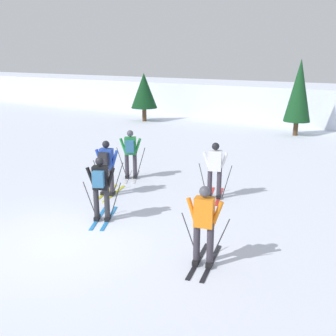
{
  "coord_description": "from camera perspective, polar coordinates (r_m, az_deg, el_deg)",
  "views": [
    {
      "loc": [
        6.64,
        -5.69,
        4.13
      ],
      "look_at": [
        0.38,
        3.81,
        0.9
      ],
      "focal_mm": 42.28,
      "sensor_mm": 36.0,
      "label": 1
    }
  ],
  "objects": [
    {
      "name": "ground_plane",
      "position": [
        9.67,
        -14.69,
        -9.98
      ],
      "size": [
        120.0,
        120.0,
        0.0
      ],
      "primitive_type": "plane",
      "color": "silver"
    },
    {
      "name": "far_snow_ridge",
      "position": [
        27.87,
        19.62,
        8.78
      ],
      "size": [
        80.0,
        6.1,
        2.28
      ],
      "primitive_type": "cube",
      "color": "silver",
      "rests_on": "ground"
    },
    {
      "name": "skier_black",
      "position": [
        10.18,
        -9.69,
        -2.56
      ],
      "size": [
        1.08,
        1.59,
        1.71
      ],
      "color": "#237AC6",
      "rests_on": "ground"
    },
    {
      "name": "skier_blue",
      "position": [
        12.04,
        -8.86,
        0.37
      ],
      "size": [
        0.96,
        1.64,
        1.71
      ],
      "color": "gold",
      "rests_on": "ground"
    },
    {
      "name": "skier_white",
      "position": [
        11.76,
        6.78,
        -0.12
      ],
      "size": [
        0.95,
        1.63,
        1.71
      ],
      "color": "red",
      "rests_on": "ground"
    },
    {
      "name": "skier_orange",
      "position": [
        7.96,
        5.22,
        -8.04
      ],
      "size": [
        0.98,
        1.64,
        1.71
      ],
      "color": "black",
      "rests_on": "ground"
    },
    {
      "name": "skier_green",
      "position": [
        13.64,
        -5.43,
        2.31
      ],
      "size": [
        1.16,
        1.55,
        1.71
      ],
      "color": "silver",
      "rests_on": "ground"
    },
    {
      "name": "conifer_far_right",
      "position": [
        22.18,
        18.36,
        10.52
      ],
      "size": [
        1.4,
        1.4,
        4.02
      ],
      "color": "#513823",
      "rests_on": "ground"
    },
    {
      "name": "conifer_far_centre",
      "position": [
        26.02,
        -3.48,
        11.04
      ],
      "size": [
        1.71,
        1.71,
        3.09
      ],
      "color": "#513823",
      "rests_on": "ground"
    }
  ]
}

